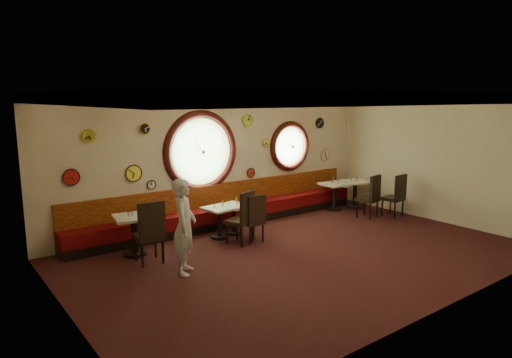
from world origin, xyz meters
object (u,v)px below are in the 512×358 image
at_px(condiment_c_bottle, 236,200).
at_px(chair_d, 371,194).
at_px(condiment_b_pepper, 222,205).
at_px(condiment_c_salt, 228,203).
at_px(condiment_b_salt, 214,206).
at_px(condiment_d_bottle, 333,180).
at_px(condiment_a_pepper, 132,214).
at_px(waiter, 184,227).
at_px(table_c, 234,215).
at_px(chair_c, 254,215).
at_px(condiment_c_pepper, 237,203).
at_px(table_a, 134,230).
at_px(table_b, 220,219).
at_px(table_e, 355,191).
at_px(condiment_a_salt, 128,214).
at_px(condiment_e_bottle, 356,178).
at_px(condiment_b_bottle, 223,203).
at_px(condiment_a_bottle, 138,210).
at_px(condiment_d_salt, 332,182).
at_px(chair_b, 243,214).
at_px(condiment_e_pepper, 357,180).
at_px(table_d, 335,193).
at_px(chair_e, 397,193).
at_px(chair_a, 150,228).
at_px(condiment_e_salt, 351,179).
at_px(condiment_d_pepper, 338,182).

bearing_deg(condiment_c_bottle, chair_d, -16.99).
bearing_deg(condiment_b_pepper, condiment_c_salt, 34.78).
xyz_separation_m(chair_d, condiment_b_salt, (-4.21, 0.94, 0.10)).
distance_m(condiment_b_pepper, condiment_d_bottle, 4.02).
distance_m(condiment_a_pepper, waiter, 1.50).
bearing_deg(table_c, chair_c, -91.29).
distance_m(condiment_c_salt, condiment_c_pepper, 0.22).
height_order(table_a, chair_c, chair_c).
bearing_deg(table_b, condiment_c_salt, 23.71).
bearing_deg(table_b, condiment_d_bottle, 5.60).
height_order(table_e, condiment_c_bottle, condiment_c_bottle).
bearing_deg(condiment_b_pepper, table_b, 119.99).
height_order(condiment_a_salt, condiment_c_bottle, condiment_a_salt).
relative_size(chair_c, condiment_e_bottle, 4.18).
relative_size(table_e, condiment_b_bottle, 6.00).
bearing_deg(condiment_a_bottle, table_e, -0.21).
xyz_separation_m(chair_d, condiment_c_salt, (-3.77, 1.05, 0.08)).
relative_size(condiment_d_salt, waiter, 0.06).
height_order(chair_b, condiment_b_pepper, chair_b).
bearing_deg(condiment_a_bottle, table_c, -1.52).
distance_m(chair_d, condiment_a_pepper, 6.18).
xyz_separation_m(table_c, condiment_e_bottle, (4.27, 0.06, 0.42)).
bearing_deg(condiment_c_pepper, condiment_c_bottle, 63.09).
xyz_separation_m(condiment_d_bottle, condiment_e_pepper, (0.60, -0.36, -0.00)).
height_order(condiment_e_pepper, waiter, waiter).
relative_size(condiment_b_pepper, condiment_e_pepper, 1.01).
distance_m(table_e, condiment_c_salt, 4.33).
xyz_separation_m(chair_d, condiment_b_pepper, (-4.07, 0.85, 0.11)).
height_order(chair_c, condiment_d_bottle, chair_c).
relative_size(table_b, condiment_b_salt, 8.26).
bearing_deg(table_d, chair_c, -164.07).
distance_m(chair_e, condiment_a_bottle, 6.70).
bearing_deg(condiment_d_bottle, condiment_d_salt, -140.73).
bearing_deg(condiment_a_pepper, condiment_b_pepper, -3.53).
bearing_deg(chair_d, condiment_a_salt, 160.68).
bearing_deg(table_c, condiment_b_pepper, -161.99).
height_order(chair_a, condiment_d_bottle, chair_a).
bearing_deg(condiment_b_pepper, table_c, 18.01).
relative_size(chair_d, condiment_b_bottle, 4.83).
distance_m(chair_b, condiment_a_bottle, 2.17).
distance_m(table_d, table_e, 0.69).
xyz_separation_m(table_a, condiment_a_salt, (-0.10, 0.02, 0.34)).
height_order(condiment_a_bottle, waiter, waiter).
height_order(chair_e, condiment_e_salt, chair_e).
bearing_deg(condiment_d_pepper, chair_d, -86.95).
distance_m(chair_b, waiter, 1.92).
height_order(table_d, chair_c, chair_c).
bearing_deg(condiment_e_pepper, chair_c, -169.53).
xyz_separation_m(table_e, condiment_a_salt, (-6.71, -0.03, 0.36)).
bearing_deg(condiment_d_salt, condiment_a_bottle, -178.58).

